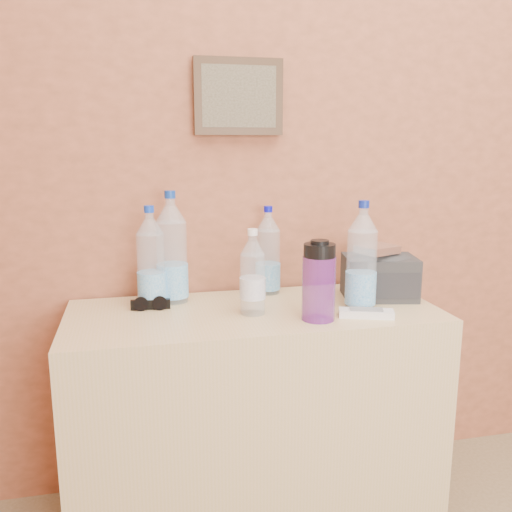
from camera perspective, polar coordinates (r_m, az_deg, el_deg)
The scene contains 12 objects.
picture_frame at distance 1.88m, azimuth -1.85°, elevation 16.41°, with size 0.30×0.03×0.25m, color #382311, non-canonical shape.
dresser at distance 1.87m, azimuth -0.19°, elevation -16.44°, with size 1.17×0.49×0.73m, color tan.
pet_large_a at distance 1.80m, azimuth -8.85°, elevation 0.27°, with size 0.10×0.10×0.37m.
pet_large_b at distance 1.76m, azimuth -10.99°, elevation -0.66°, with size 0.09×0.09×0.33m.
pet_large_c at distance 1.89m, azimuth 1.27°, elevation 0.10°, with size 0.08×0.08×0.31m.
pet_large_d at distance 1.74m, azimuth 11.05°, elevation -0.58°, with size 0.09×0.09×0.35m.
pet_small at distance 1.66m, azimuth -0.36°, elevation -2.21°, with size 0.08×0.08×0.27m.
nalgene_bottle at distance 1.61m, azimuth 6.63°, elevation -2.62°, with size 0.10×0.10×0.24m.
sunglasses at distance 1.76m, azimuth -11.04°, elevation -5.02°, with size 0.12×0.05×0.03m, color black, non-canonical shape.
ac_remote at distance 1.69m, azimuth 11.53°, elevation -5.94°, with size 0.16×0.05×0.02m, color silver.
toiletry_bag at distance 1.89m, azimuth 12.87°, elevation -1.90°, with size 0.24×0.17×0.16m, color black, non-canonical shape.
foil_packet at distance 1.84m, azimuth 12.63°, elevation 0.71°, with size 0.12×0.10×0.03m, color silver.
Camera 1 is at (-0.82, 0.13, 1.25)m, focal length 38.00 mm.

